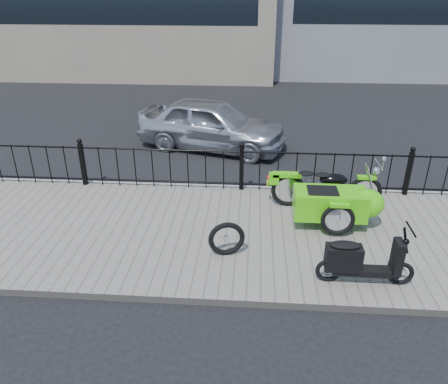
# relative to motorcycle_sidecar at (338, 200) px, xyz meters

# --- Properties ---
(ground) EXTENTS (120.00, 120.00, 0.00)m
(ground) POSITION_rel_motorcycle_sidecar_xyz_m (-1.84, 0.02, -0.59)
(ground) COLOR black
(ground) RESTS_ON ground
(sidewalk) EXTENTS (30.00, 3.80, 0.12)m
(sidewalk) POSITION_rel_motorcycle_sidecar_xyz_m (-1.84, -0.48, -0.53)
(sidewalk) COLOR gray
(sidewalk) RESTS_ON ground
(curb) EXTENTS (30.00, 0.10, 0.12)m
(curb) POSITION_rel_motorcycle_sidecar_xyz_m (-1.84, 1.46, -0.53)
(curb) COLOR gray
(curb) RESTS_ON ground
(iron_fence) EXTENTS (14.11, 0.11, 1.08)m
(iron_fence) POSITION_rel_motorcycle_sidecar_xyz_m (-1.84, 1.32, -0.01)
(iron_fence) COLOR black
(iron_fence) RESTS_ON sidewalk
(motorcycle_sidecar) EXTENTS (2.28, 1.48, 0.98)m
(motorcycle_sidecar) POSITION_rel_motorcycle_sidecar_xyz_m (0.00, 0.00, 0.00)
(motorcycle_sidecar) COLOR black
(motorcycle_sidecar) RESTS_ON sidewalk
(scooter) EXTENTS (1.46, 0.43, 0.99)m
(scooter) POSITION_rel_motorcycle_sidecar_xyz_m (0.03, -1.83, -0.09)
(scooter) COLOR black
(scooter) RESTS_ON sidewalk
(spare_tire) EXTENTS (0.62, 0.23, 0.62)m
(spare_tire) POSITION_rel_motorcycle_sidecar_xyz_m (-1.99, -1.23, -0.17)
(spare_tire) COLOR black
(spare_tire) RESTS_ON sidewalk
(sedan_car) EXTENTS (4.34, 2.67, 1.38)m
(sedan_car) POSITION_rel_motorcycle_sidecar_xyz_m (-2.76, 4.16, 0.10)
(sedan_car) COLOR silver
(sedan_car) RESTS_ON ground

